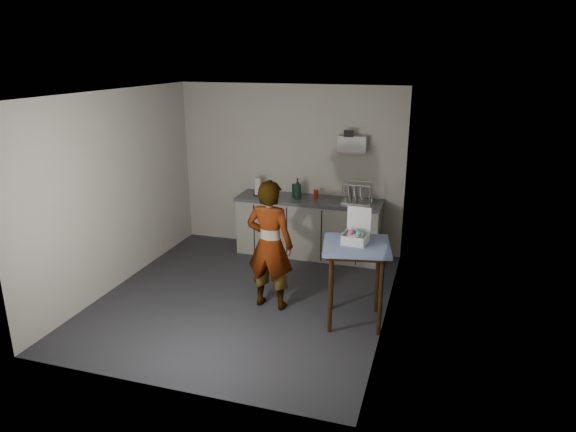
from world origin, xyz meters
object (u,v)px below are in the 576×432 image
(kitchen_counter, at_px, (309,229))
(bakery_box, at_px, (356,235))
(soda_can, at_px, (316,194))
(dish_rack, at_px, (357,198))
(standing_man, at_px, (270,245))
(side_table, at_px, (356,255))
(soap_bottle, at_px, (298,189))
(dark_bottle, at_px, (294,190))
(paper_towel, at_px, (258,187))

(kitchen_counter, xyz_separation_m, bakery_box, (1.03, -1.85, 0.63))
(soda_can, relative_size, dish_rack, 0.32)
(standing_man, distance_m, soda_can, 1.87)
(kitchen_counter, distance_m, side_table, 2.22)
(kitchen_counter, bearing_deg, soap_bottle, -162.23)
(soda_can, height_order, dish_rack, dish_rack)
(standing_man, relative_size, soap_bottle, 5.14)
(standing_man, distance_m, soap_bottle, 1.79)
(soda_can, xyz_separation_m, bakery_box, (0.93, -1.89, 0.08))
(side_table, distance_m, standing_man, 1.07)
(side_table, distance_m, dark_bottle, 2.33)
(kitchen_counter, relative_size, soda_can, 16.12)
(side_table, distance_m, soap_bottle, 2.23)
(kitchen_counter, bearing_deg, bakery_box, -60.78)
(dish_rack, bearing_deg, paper_towel, -178.53)
(dark_bottle, height_order, paper_towel, paper_towel)
(paper_towel, bearing_deg, soda_can, 4.23)
(standing_man, relative_size, paper_towel, 5.84)
(side_table, relative_size, dark_bottle, 4.59)
(paper_towel, height_order, dish_rack, dish_rack)
(kitchen_counter, height_order, soda_can, soda_can)
(dark_bottle, relative_size, paper_towel, 0.76)
(paper_towel, bearing_deg, bakery_box, -44.45)
(soap_bottle, height_order, dark_bottle, soap_bottle)
(side_table, relative_size, bakery_box, 2.50)
(dark_bottle, bearing_deg, soap_bottle, -43.86)
(paper_towel, relative_size, bakery_box, 0.72)
(soda_can, relative_size, dark_bottle, 0.66)
(standing_man, relative_size, dish_rack, 3.72)
(dark_bottle, bearing_deg, standing_man, -82.61)
(kitchen_counter, bearing_deg, soda_can, 23.93)
(dish_rack, bearing_deg, dark_bottle, 179.53)
(standing_man, distance_m, dish_rack, 1.98)
(paper_towel, xyz_separation_m, bakery_box, (1.86, -1.82, 0.02))
(kitchen_counter, relative_size, dish_rack, 5.12)
(soap_bottle, xyz_separation_m, dark_bottle, (-0.08, 0.08, -0.05))
(soda_can, bearing_deg, dark_bottle, -176.69)
(kitchen_counter, height_order, standing_man, standing_man)
(soda_can, distance_m, dish_rack, 0.63)
(bakery_box, bearing_deg, soap_bottle, 128.93)
(soda_can, height_order, paper_towel, paper_towel)
(standing_man, distance_m, dark_bottle, 1.87)
(kitchen_counter, bearing_deg, dark_bottle, 174.74)
(soap_bottle, distance_m, paper_towel, 0.65)
(standing_man, height_order, soda_can, standing_man)
(bakery_box, bearing_deg, kitchen_counter, 124.28)
(standing_man, xyz_separation_m, soda_can, (0.11, 1.86, 0.17))
(kitchen_counter, height_order, soap_bottle, soap_bottle)
(soap_bottle, bearing_deg, standing_man, -84.88)
(standing_man, bearing_deg, dark_bottle, -78.84)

